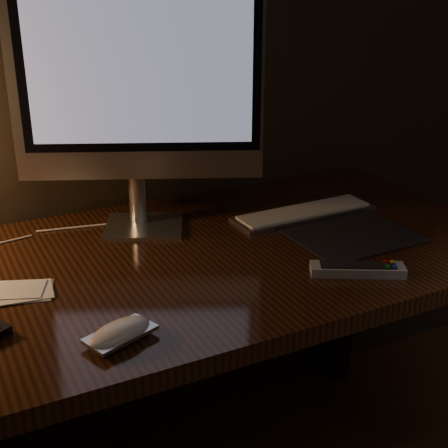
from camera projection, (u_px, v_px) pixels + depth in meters
name	position (u px, v px, depth m)	size (l,w,h in m)	color
desk	(158.00, 298.00, 1.47)	(1.60, 0.75, 0.75)	#371B0C
monitor	(137.00, 83.00, 1.39)	(0.53, 0.27, 0.60)	silver
keyboard	(304.00, 212.00, 1.60)	(0.38, 0.11, 0.01)	silver
mousepad	(353.00, 235.00, 1.48)	(0.28, 0.22, 0.00)	black
mouse	(120.00, 335.00, 1.06)	(0.12, 0.06, 0.02)	white
tv_remote	(358.00, 269.00, 1.29)	(0.19, 0.14, 0.03)	#9C9FA2
papers	(17.00, 292.00, 1.21)	(0.13, 0.09, 0.01)	white
cable	(34.00, 239.00, 1.46)	(0.00, 0.00, 0.56)	white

